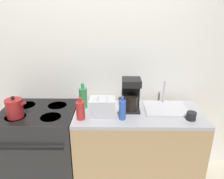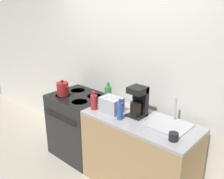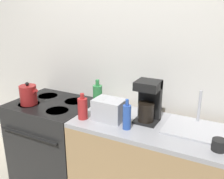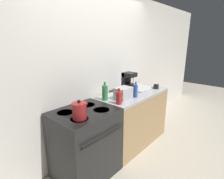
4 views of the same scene
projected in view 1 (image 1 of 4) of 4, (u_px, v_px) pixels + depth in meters
name	position (u px, v px, depth m)	size (l,w,h in m)	color
wall_back	(95.00, 69.00, 2.57)	(8.00, 0.05, 2.60)	silver
stove	(42.00, 146.00, 2.51)	(0.80, 0.70, 0.94)	black
counter_block	(137.00, 149.00, 2.48)	(1.36, 0.61, 0.94)	tan
kettle	(15.00, 108.00, 2.18)	(0.21, 0.17, 0.23)	maroon
toaster	(102.00, 107.00, 2.22)	(0.26, 0.19, 0.18)	#BCBCC1
coffee_maker	(131.00, 94.00, 2.31)	(0.19, 0.19, 0.36)	black
sink_tray	(166.00, 107.00, 2.39)	(0.46, 0.38, 0.28)	#B7B7BC
bottle_green	(83.00, 98.00, 2.38)	(0.09, 0.09, 0.28)	#338C47
bottle_red	(80.00, 110.00, 2.14)	(0.08, 0.08, 0.23)	#B72828
bottle_blue	(123.00, 110.00, 2.14)	(0.06, 0.06, 0.25)	#2D56B7
cup_black	(191.00, 116.00, 2.15)	(0.09, 0.09, 0.08)	black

